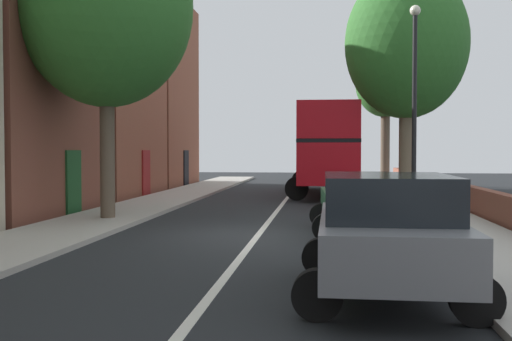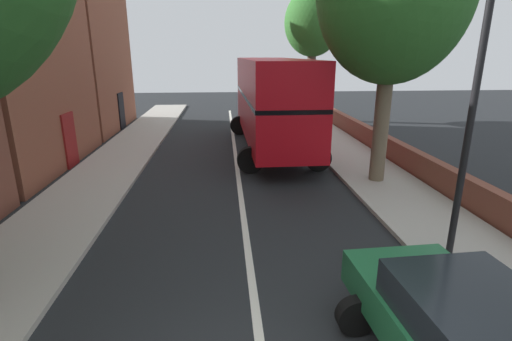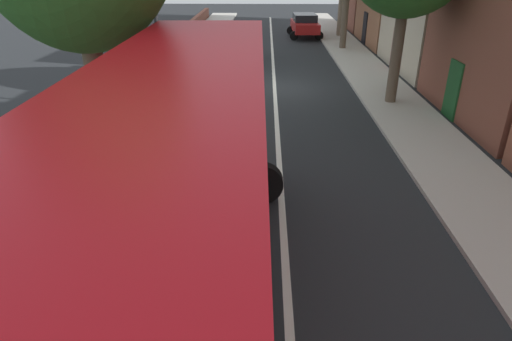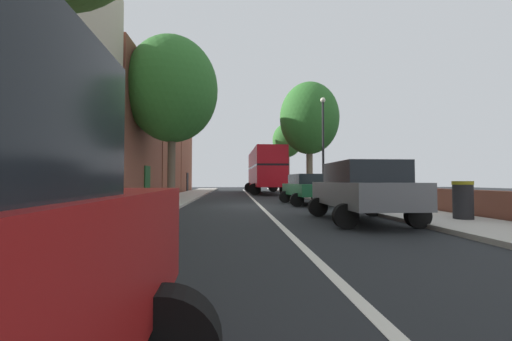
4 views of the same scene
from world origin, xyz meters
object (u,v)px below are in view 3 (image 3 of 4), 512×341
at_px(double_decker_bus, 180,184).
at_px(litter_bin_right, 184,47).
at_px(parked_car_green_right_2, 219,71).
at_px(parked_car_grey_right_0, 230,43).
at_px(parked_car_red_left_1, 305,24).
at_px(lamppost_right, 155,10).

bearing_deg(double_decker_bus, litter_bin_right, -80.10).
xyz_separation_m(double_decker_bus, parked_car_green_right_2, (0.80, -13.65, -1.46)).
distance_m(double_decker_bus, parked_car_grey_right_0, 20.25).
distance_m(double_decker_bus, parked_car_green_right_2, 13.75).
distance_m(parked_car_red_left_1, litter_bin_right, 11.23).
bearing_deg(parked_car_red_left_1, parked_car_grey_right_0, 59.63).
distance_m(parked_car_grey_right_0, parked_car_green_right_2, 6.54).
bearing_deg(double_decker_bus, parked_car_red_left_1, -98.32).
relative_size(parked_car_grey_right_0, lamppost_right, 0.68).
height_order(parked_car_grey_right_0, lamppost_right, lamppost_right).
bearing_deg(litter_bin_right, lamppost_right, 95.52).
bearing_deg(double_decker_bus, lamppost_right, -75.80).
bearing_deg(parked_car_red_left_1, double_decker_bus, 81.68).
xyz_separation_m(parked_car_grey_right_0, litter_bin_right, (2.80, -0.45, -0.32)).
relative_size(parked_car_red_left_1, parked_car_green_right_2, 1.00).
relative_size(parked_car_red_left_1, litter_bin_right, 3.96).
bearing_deg(parked_car_red_left_1, litter_bin_right, 46.02).
bearing_deg(double_decker_bus, parked_car_grey_right_0, -87.73).
distance_m(double_decker_bus, lamppost_right, 10.70).
xyz_separation_m(double_decker_bus, parked_car_grey_right_0, (0.80, -20.19, -1.37)).
height_order(parked_car_grey_right_0, parked_car_red_left_1, parked_car_grey_right_0).
bearing_deg(double_decker_bus, parked_car_green_right_2, -86.63).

